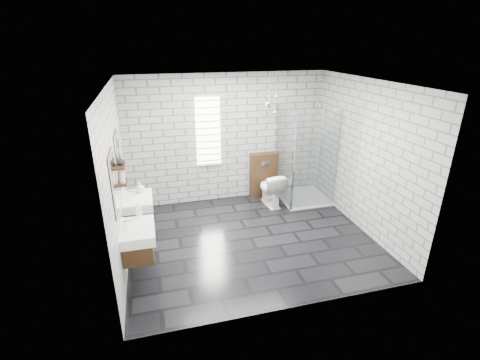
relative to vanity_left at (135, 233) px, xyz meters
name	(u,v)px	position (x,y,z in m)	size (l,w,h in m)	color
floor	(251,239)	(1.91, 0.63, -0.77)	(4.20, 3.60, 0.02)	black
ceiling	(253,82)	(1.91, 0.63, 1.95)	(4.20, 3.60, 0.02)	white
wall_back	(227,139)	(1.91, 2.44, 0.59)	(4.20, 0.02, 2.70)	#A7A7A2
wall_front	(296,218)	(1.91, -1.18, 0.59)	(4.20, 0.02, 2.70)	#A7A7A2
wall_left	(117,180)	(-0.20, 0.63, 0.59)	(0.02, 3.60, 2.70)	#A7A7A2
wall_right	(365,157)	(4.02, 0.63, 0.59)	(0.02, 3.60, 2.70)	#A7A7A2
vanity_left	(135,233)	(0.00, 0.00, 0.00)	(0.47, 0.70, 1.57)	#392311
vanity_right	(136,202)	(0.00, 1.04, 0.00)	(0.47, 0.70, 1.57)	#392311
shelf_lower	(123,182)	(-0.12, 0.58, 0.56)	(0.14, 0.30, 0.03)	#392311
shelf_upper	(120,166)	(-0.12, 0.58, 0.82)	(0.14, 0.30, 0.03)	#392311
window	(208,131)	(1.51, 2.41, 0.79)	(0.56, 0.05, 1.48)	white
cistern_panel	(264,175)	(2.71, 2.33, -0.26)	(0.60, 0.20, 1.00)	#392311
flush_plate	(265,164)	(2.71, 2.22, 0.04)	(0.18, 0.01, 0.12)	silver
shower_enclosure	(302,180)	(3.41, 1.81, -0.25)	(1.00, 1.00, 2.03)	white
pendant_cluster	(271,104)	(2.71, 2.01, 1.35)	(0.31, 0.22, 0.78)	silver
toilet	(271,189)	(2.71, 1.85, -0.40)	(0.40, 0.70, 0.72)	white
soap_bottle_a	(138,209)	(0.06, 0.38, 0.20)	(0.09, 0.10, 0.21)	#B2B2B2
soap_bottle_b	(140,187)	(0.09, 1.23, 0.19)	(0.15, 0.15, 0.19)	#B2B2B2
soap_bottle_c	(122,177)	(-0.11, 0.51, 0.68)	(0.08, 0.08, 0.20)	#B2B2B2
vase	(120,161)	(-0.11, 0.59, 0.90)	(0.12, 0.12, 0.13)	#B2B2B2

